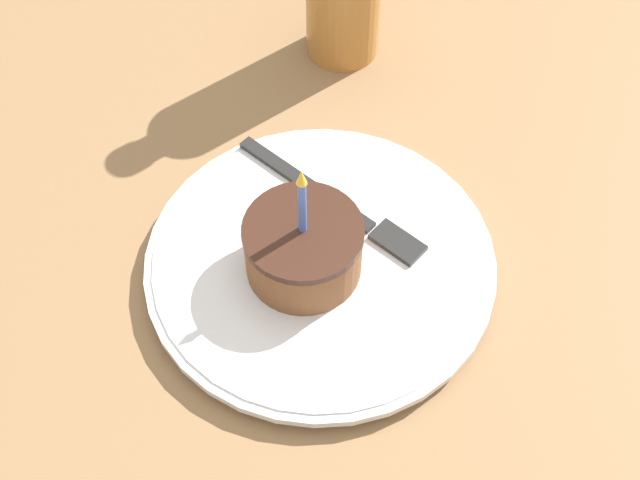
% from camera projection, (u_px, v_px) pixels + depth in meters
% --- Properties ---
extents(ground_plane, '(2.40, 2.40, 0.04)m').
position_uv_depth(ground_plane, '(315.00, 259.00, 0.78)').
color(ground_plane, olive).
rests_on(ground_plane, ground).
extents(plate, '(0.29, 0.29, 0.02)m').
position_uv_depth(plate, '(320.00, 264.00, 0.74)').
color(plate, silver).
rests_on(plate, ground_plane).
extents(cake_slice, '(0.10, 0.10, 0.12)m').
position_uv_depth(cake_slice, '(303.00, 248.00, 0.70)').
color(cake_slice, brown).
rests_on(cake_slice, plate).
extents(fork, '(0.16, 0.14, 0.00)m').
position_uv_depth(fork, '(343.00, 205.00, 0.76)').
color(fork, '#262626').
rests_on(fork, plate).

